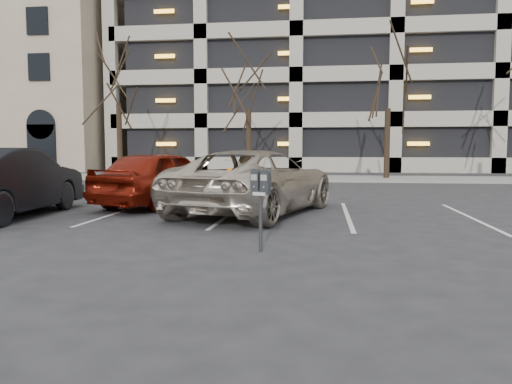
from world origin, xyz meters
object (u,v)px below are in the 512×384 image
object	(u,v)px
car_dark	(5,182)
tree_b	(249,67)
tree_c	(389,64)
car_red	(163,178)
parking_meter	(261,190)
suv_silver	(255,182)
tree_a	(118,57)

from	to	relation	value
car_dark	tree_b	bearing A→B (deg)	-106.73
tree_c	car_red	world-z (taller)	tree_c
tree_b	car_red	world-z (taller)	tree_b
tree_c	car_red	distance (m)	15.35
tree_b	parking_meter	world-z (taller)	tree_b
tree_b	car_dark	bearing A→B (deg)	-103.05
suv_silver	parking_meter	bearing A→B (deg)	115.44
tree_a	tree_b	distance (m)	7.03
parking_meter	suv_silver	size ratio (longest dim) A/B	0.21
parking_meter	tree_c	bearing A→B (deg)	99.75
tree_b	tree_a	bearing A→B (deg)	180.00
tree_a	suv_silver	bearing A→B (deg)	-56.00
parking_meter	suv_silver	xyz separation A→B (m)	(-0.69, 4.53, -0.18)
tree_a	car_red	distance (m)	15.07
suv_silver	car_red	distance (m)	2.98
tree_a	car_dark	distance (m)	16.41
tree_c	car_dark	world-z (taller)	tree_c
tree_b	suv_silver	distance (m)	14.65
car_red	tree_a	bearing A→B (deg)	-44.72
parking_meter	car_red	xyz separation A→B (m)	(-3.42, 5.73, -0.19)
tree_b	suv_silver	bearing A→B (deg)	-80.91
tree_a	parking_meter	bearing A→B (deg)	-61.44
suv_silver	tree_a	bearing A→B (deg)	-39.23
car_red	parking_meter	bearing A→B (deg)	138.70
tree_a	tree_c	bearing A→B (deg)	0.00
tree_a	tree_c	world-z (taller)	tree_a
car_red	car_dark	world-z (taller)	car_dark
suv_silver	car_red	bearing A→B (deg)	-6.94
tree_b	suv_silver	size ratio (longest dim) A/B	1.31
parking_meter	car_dark	world-z (taller)	car_dark
tree_b	parking_meter	distance (m)	18.97
tree_c	car_dark	xyz separation A→B (m)	(-10.48, -15.02, -4.93)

